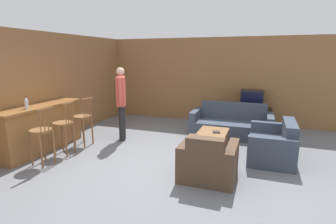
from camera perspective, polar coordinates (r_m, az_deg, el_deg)
name	(u,v)px	position (r m, az deg, el deg)	size (l,w,h in m)	color
ground_plane	(163,164)	(5.16, -1.19, -11.31)	(24.00, 24.00, 0.00)	slate
wall_back	(205,80)	(8.34, 8.10, 6.87)	(9.40, 0.08, 2.60)	olive
wall_left	(73,84)	(7.56, -19.93, 5.72)	(0.08, 8.72, 2.60)	olive
bar_counter	(42,128)	(6.37, -25.83, -3.11)	(0.55, 2.07, 1.01)	brown
bar_chair_near	(42,135)	(5.49, -25.78, -4.46)	(0.45, 0.45, 1.12)	brown
bar_chair_mid	(64,127)	(5.89, -21.75, -3.03)	(0.44, 0.44, 1.12)	brown
bar_chair_far	(83,120)	(6.36, -17.98, -1.67)	(0.44, 0.44, 1.12)	brown
couch_far	(231,125)	(7.05, 13.62, -2.70)	(2.03, 0.93, 0.83)	#384251
armchair_near	(208,162)	(4.56, 8.73, -10.72)	(0.92, 0.89, 0.81)	#4C3828
loveseat_right	(274,145)	(5.74, 21.99, -6.69)	(0.86, 1.35, 0.79)	#384251
coffee_table	(212,135)	(5.90, 9.59, -4.88)	(0.63, 1.00, 0.39)	brown
tv_unit	(251,118)	(7.95, 17.56, -1.17)	(1.12, 0.45, 0.60)	#2D2319
tv	(252,99)	(7.85, 17.82, 2.73)	(0.62, 0.45, 0.50)	black
bottle	(26,103)	(5.94, -28.46, 1.73)	(0.07, 0.07, 0.26)	silver
book_on_table	(216,132)	(5.88, 10.51, -4.30)	(0.19, 0.19, 0.02)	black
person_by_window	(121,100)	(6.45, -10.13, 2.63)	(0.37, 0.57, 1.78)	black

